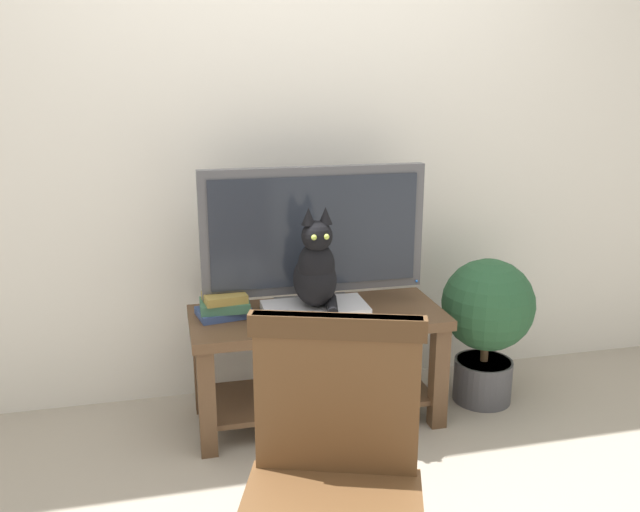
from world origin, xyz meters
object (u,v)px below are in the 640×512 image
at_px(cat, 316,269).
at_px(book_stack, 224,306).
at_px(potted_plant, 487,318).
at_px(wooden_chair, 333,477).
at_px(tv_stand, 317,347).
at_px(tv, 314,235).
at_px(media_box, 315,313).

bearing_deg(cat, book_stack, 156.68).
relative_size(cat, potted_plant, 0.61).
bearing_deg(wooden_chair, tv_stand, 78.67).
distance_m(tv, cat, 0.20).
distance_m(media_box, book_stack, 0.40).
height_order(tv, book_stack, tv).
xyz_separation_m(tv_stand, wooden_chair, (-0.25, -1.26, 0.20)).
bearing_deg(media_box, potted_plant, 5.78).
relative_size(tv_stand, tv, 1.13).
height_order(book_stack, potted_plant, potted_plant).
bearing_deg(potted_plant, tv, 174.95).
height_order(media_box, wooden_chair, wooden_chair).
relative_size(cat, wooden_chair, 0.45).
xyz_separation_m(cat, wooden_chair, (-0.22, -1.15, -0.20)).
height_order(tv_stand, tv, tv).
bearing_deg(cat, tv_stand, 74.07).
distance_m(cat, book_stack, 0.44).
bearing_deg(cat, potted_plant, 6.81).
height_order(tv, media_box, tv).
relative_size(tv_stand, wooden_chair, 1.18).
distance_m(tv, potted_plant, 0.93).
bearing_deg(cat, wooden_chair, -100.87).
bearing_deg(book_stack, cat, -23.32).
bearing_deg(wooden_chair, cat, 79.13).
bearing_deg(tv, cat, -100.35).
bearing_deg(tv, potted_plant, -5.05).
bearing_deg(tv_stand, media_box, -108.94).
bearing_deg(wooden_chair, tv, 79.20).
relative_size(wooden_chair, book_stack, 3.76).
distance_m(tv, media_box, 0.34).
bearing_deg(wooden_chair, media_box, 79.32).
bearing_deg(wooden_chair, book_stack, 96.53).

